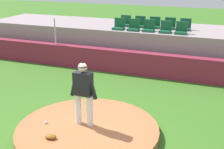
{
  "coord_description": "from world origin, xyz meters",
  "views": [
    {
      "loc": [
        3.2,
        -6.5,
        4.24
      ],
      "look_at": [
        0.0,
        1.83,
        1.12
      ],
      "focal_mm": 48.71,
      "sensor_mm": 36.0,
      "label": 1
    }
  ],
  "objects_px": {
    "stadium_chair_7": "(154,24)",
    "stadium_chair_9": "(185,26)",
    "stadium_chair_1": "(134,27)",
    "stadium_chair_4": "(181,30)",
    "pitcher": "(83,89)",
    "fielding_glove": "(51,137)",
    "stadium_chair_2": "(149,28)",
    "stadium_chair_6": "(140,24)",
    "stadium_chair_8": "(170,25)",
    "stadium_chair_0": "(119,26)",
    "stadium_chair_5": "(125,23)",
    "baseball": "(46,122)",
    "stadium_chair_3": "(166,29)"
  },
  "relations": [
    {
      "from": "stadium_chair_7",
      "to": "stadium_chair_9",
      "type": "xyz_separation_m",
      "value": [
        1.4,
        0.0,
        0.0
      ]
    },
    {
      "from": "stadium_chair_1",
      "to": "stadium_chair_4",
      "type": "height_order",
      "value": "same"
    },
    {
      "from": "pitcher",
      "to": "fielding_glove",
      "type": "xyz_separation_m",
      "value": [
        -0.45,
        -0.99,
        -0.97
      ]
    },
    {
      "from": "stadium_chair_1",
      "to": "stadium_chair_2",
      "type": "xyz_separation_m",
      "value": [
        0.67,
        0.04,
        0.0
      ]
    },
    {
      "from": "stadium_chair_1",
      "to": "stadium_chair_7",
      "type": "distance_m",
      "value": 1.16
    },
    {
      "from": "pitcher",
      "to": "stadium_chair_4",
      "type": "relative_size",
      "value": 3.55
    },
    {
      "from": "stadium_chair_4",
      "to": "stadium_chair_9",
      "type": "height_order",
      "value": "same"
    },
    {
      "from": "stadium_chair_1",
      "to": "stadium_chair_7",
      "type": "height_order",
      "value": "same"
    },
    {
      "from": "stadium_chair_4",
      "to": "stadium_chair_7",
      "type": "distance_m",
      "value": 1.64
    },
    {
      "from": "stadium_chair_6",
      "to": "stadium_chair_8",
      "type": "bearing_deg",
      "value": -178.34
    },
    {
      "from": "pitcher",
      "to": "stadium_chair_1",
      "type": "xyz_separation_m",
      "value": [
        -0.53,
        6.18,
        0.55
      ]
    },
    {
      "from": "stadium_chair_4",
      "to": "stadium_chair_6",
      "type": "height_order",
      "value": "same"
    },
    {
      "from": "stadium_chair_0",
      "to": "pitcher",
      "type": "bearing_deg",
      "value": 101.27
    },
    {
      "from": "stadium_chair_2",
      "to": "stadium_chair_5",
      "type": "relative_size",
      "value": 1.0
    },
    {
      "from": "baseball",
      "to": "stadium_chair_8",
      "type": "bearing_deg",
      "value": 75.95
    },
    {
      "from": "stadium_chair_8",
      "to": "stadium_chair_9",
      "type": "bearing_deg",
      "value": 178.66
    },
    {
      "from": "stadium_chair_2",
      "to": "pitcher",
      "type": "bearing_deg",
      "value": 88.69
    },
    {
      "from": "pitcher",
      "to": "stadium_chair_4",
      "type": "bearing_deg",
      "value": 77.64
    },
    {
      "from": "baseball",
      "to": "fielding_glove",
      "type": "bearing_deg",
      "value": -49.47
    },
    {
      "from": "fielding_glove",
      "to": "stadium_chair_1",
      "type": "distance_m",
      "value": 7.34
    },
    {
      "from": "baseball",
      "to": "stadium_chair_9",
      "type": "relative_size",
      "value": 0.15
    },
    {
      "from": "stadium_chair_9",
      "to": "stadium_chair_6",
      "type": "bearing_deg",
      "value": 0.68
    },
    {
      "from": "stadium_chair_3",
      "to": "stadium_chair_4",
      "type": "bearing_deg",
      "value": 178.99
    },
    {
      "from": "baseball",
      "to": "stadium_chair_8",
      "type": "height_order",
      "value": "stadium_chair_8"
    },
    {
      "from": "pitcher",
      "to": "stadium_chair_3",
      "type": "height_order",
      "value": "stadium_chair_3"
    },
    {
      "from": "stadium_chair_5",
      "to": "stadium_chair_0",
      "type": "bearing_deg",
      "value": 90.45
    },
    {
      "from": "stadium_chair_3",
      "to": "stadium_chair_5",
      "type": "relative_size",
      "value": 1.0
    },
    {
      "from": "stadium_chair_3",
      "to": "stadium_chair_9",
      "type": "bearing_deg",
      "value": -127.75
    },
    {
      "from": "stadium_chair_4",
      "to": "stadium_chair_6",
      "type": "bearing_deg",
      "value": -23.19
    },
    {
      "from": "stadium_chair_6",
      "to": "stadium_chair_4",
      "type": "bearing_deg",
      "value": 156.81
    },
    {
      "from": "stadium_chair_4",
      "to": "stadium_chair_1",
      "type": "bearing_deg",
      "value": 0.54
    },
    {
      "from": "fielding_glove",
      "to": "stadium_chair_6",
      "type": "distance_m",
      "value": 8.22
    },
    {
      "from": "pitcher",
      "to": "stadium_chair_9",
      "type": "height_order",
      "value": "stadium_chair_9"
    },
    {
      "from": "fielding_glove",
      "to": "baseball",
      "type": "bearing_deg",
      "value": 126.41
    },
    {
      "from": "stadium_chair_1",
      "to": "pitcher",
      "type": "bearing_deg",
      "value": 94.89
    },
    {
      "from": "stadium_chair_4",
      "to": "stadium_chair_5",
      "type": "distance_m",
      "value": 2.92
    },
    {
      "from": "stadium_chair_1",
      "to": "stadium_chair_9",
      "type": "height_order",
      "value": "same"
    },
    {
      "from": "baseball",
      "to": "stadium_chair_4",
      "type": "bearing_deg",
      "value": 68.9
    },
    {
      "from": "stadium_chair_5",
      "to": "stadium_chair_9",
      "type": "height_order",
      "value": "same"
    },
    {
      "from": "stadium_chair_4",
      "to": "stadium_chair_8",
      "type": "relative_size",
      "value": 1.0
    },
    {
      "from": "baseball",
      "to": "stadium_chair_7",
      "type": "height_order",
      "value": "stadium_chair_7"
    },
    {
      "from": "baseball",
      "to": "stadium_chair_9",
      "type": "bearing_deg",
      "value": 71.07
    },
    {
      "from": "baseball",
      "to": "stadium_chair_0",
      "type": "relative_size",
      "value": 0.15
    },
    {
      "from": "stadium_chair_0",
      "to": "stadium_chair_2",
      "type": "height_order",
      "value": "same"
    },
    {
      "from": "pitcher",
      "to": "stadium_chair_8",
      "type": "distance_m",
      "value": 7.2
    },
    {
      "from": "stadium_chair_7",
      "to": "stadium_chair_9",
      "type": "distance_m",
      "value": 1.4
    },
    {
      "from": "pitcher",
      "to": "baseball",
      "type": "xyz_separation_m",
      "value": [
        -0.99,
        -0.36,
        -0.99
      ]
    },
    {
      "from": "stadium_chair_1",
      "to": "stadium_chair_5",
      "type": "xyz_separation_m",
      "value": [
        -0.71,
        0.91,
        0.0
      ]
    },
    {
      "from": "fielding_glove",
      "to": "stadium_chair_8",
      "type": "xyz_separation_m",
      "value": [
        1.33,
        8.12,
        1.53
      ]
    },
    {
      "from": "stadium_chair_5",
      "to": "baseball",
      "type": "bearing_deg",
      "value": 91.92
    }
  ]
}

